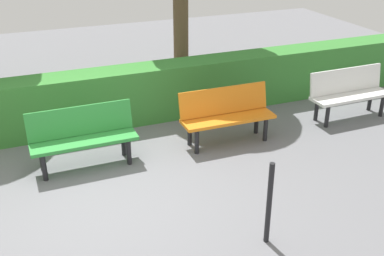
% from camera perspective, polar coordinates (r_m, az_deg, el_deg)
% --- Properties ---
extents(ground_plane, '(19.05, 19.05, 0.00)m').
position_cam_1_polar(ground_plane, '(6.29, -11.01, -7.90)').
color(ground_plane, slate).
extents(bench_white, '(1.48, 0.47, 0.86)m').
position_cam_1_polar(bench_white, '(8.64, 18.53, 4.25)').
color(bench_white, white).
rests_on(bench_white, ground_plane).
extents(bench_orange, '(1.48, 0.48, 0.86)m').
position_cam_1_polar(bench_orange, '(7.33, 4.20, 1.83)').
color(bench_orange, orange).
rests_on(bench_orange, ground_plane).
extents(bench_green, '(1.48, 0.46, 0.86)m').
position_cam_1_polar(bench_green, '(6.79, -13.12, -0.80)').
color(bench_green, '#2D8C38').
rests_on(bench_green, ground_plane).
extents(hedge_row, '(15.05, 0.58, 0.95)m').
position_cam_1_polar(hedge_row, '(8.11, -6.97, 4.04)').
color(hedge_row, '#387F33').
rests_on(hedge_row, ground_plane).
extents(railing_post_mid, '(0.06, 0.06, 1.00)m').
position_cam_1_polar(railing_post_mid, '(5.18, 9.34, -9.06)').
color(railing_post_mid, black).
rests_on(railing_post_mid, ground_plane).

